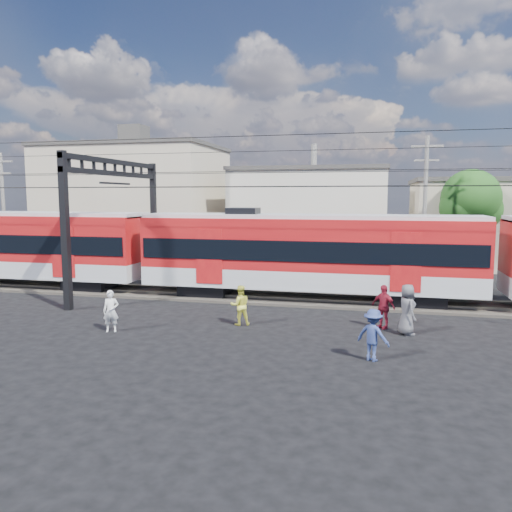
{
  "coord_description": "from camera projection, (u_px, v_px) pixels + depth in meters",
  "views": [
    {
      "loc": [
        3.22,
        -15.76,
        5.06
      ],
      "look_at": [
        -1.75,
        5.0,
        2.48
      ],
      "focal_mm": 35.0,
      "sensor_mm": 36.0,
      "label": 1
    }
  ],
  "objects": [
    {
      "name": "rail_near",
      "position": [
        303.0,
        300.0,
        23.54
      ],
      "size": [
        70.0,
        0.12,
        0.12
      ],
      "primitive_type": "cube",
      "color": "#59544C",
      "rests_on": "track_bed"
    },
    {
      "name": "tree_near",
      "position": [
        473.0,
        202.0,
        31.35
      ],
      "size": [
        3.82,
        3.64,
        6.72
      ],
      "color": "#382619",
      "rests_on": "ground"
    },
    {
      "name": "utility_pole_west",
      "position": [
        3.0,
        207.0,
        34.66
      ],
      "size": [
        1.8,
        0.24,
        8.0
      ],
      "color": "slate",
      "rests_on": "ground"
    },
    {
      "name": "rail_far",
      "position": [
        307.0,
        294.0,
        24.99
      ],
      "size": [
        70.0,
        0.12,
        0.12
      ],
      "primitive_type": "cube",
      "color": "#59544C",
      "rests_on": "track_bed"
    },
    {
      "name": "pedestrian_a",
      "position": [
        111.0,
        311.0,
        18.61
      ],
      "size": [
        0.66,
        0.55,
        1.56
      ],
      "primitive_type": "imported",
      "rotation": [
        0.0,
        0.0,
        0.35
      ],
      "color": "silver",
      "rests_on": "ground"
    },
    {
      "name": "pedestrian_b",
      "position": [
        240.0,
        305.0,
        19.57
      ],
      "size": [
        0.94,
        0.86,
        1.58
      ],
      "primitive_type": "imported",
      "rotation": [
        0.0,
        0.0,
        3.55
      ],
      "color": "#D6D342",
      "rests_on": "ground"
    },
    {
      "name": "pedestrian_c",
      "position": [
        373.0,
        335.0,
        15.31
      ],
      "size": [
        1.2,
        0.99,
        1.62
      ],
      "primitive_type": "imported",
      "rotation": [
        0.0,
        0.0,
        2.7
      ],
      "color": "navy",
      "rests_on": "ground"
    },
    {
      "name": "pedestrian_e",
      "position": [
        407.0,
        310.0,
        18.19
      ],
      "size": [
        0.9,
        1.07,
        1.87
      ],
      "primitive_type": "imported",
      "rotation": [
        0.0,
        0.0,
        1.96
      ],
      "color": "#48484C",
      "rests_on": "ground"
    },
    {
      "name": "catenary",
      "position": [
        140.0,
        194.0,
        25.68
      ],
      "size": [
        70.0,
        9.3,
        7.52
      ],
      "color": "black",
      "rests_on": "ground"
    },
    {
      "name": "building_midwest",
      "position": [
        313.0,
        212.0,
        42.66
      ],
      "size": [
        12.24,
        12.24,
        7.3
      ],
      "color": "#BCB4A4",
      "rests_on": "ground"
    },
    {
      "name": "pedestrian_d",
      "position": [
        383.0,
        307.0,
        19.08
      ],
      "size": [
        1.05,
        0.9,
        1.69
      ],
      "primitive_type": "imported",
      "rotation": [
        0.0,
        0.0,
        -0.6
      ],
      "color": "maroon",
      "rests_on": "ground"
    },
    {
      "name": "building_west",
      "position": [
        136.0,
        201.0,
        43.11
      ],
      "size": [
        14.28,
        10.2,
        9.3
      ],
      "color": "tan",
      "rests_on": "ground"
    },
    {
      "name": "track_bed",
      "position": [
        305.0,
        299.0,
        24.28
      ],
      "size": [
        70.0,
        3.4,
        0.12
      ],
      "primitive_type": "cube",
      "color": "#2D2823",
      "rests_on": "ground"
    },
    {
      "name": "ground",
      "position": [
        272.0,
        349.0,
        16.57
      ],
      "size": [
        120.0,
        120.0,
        0.0
      ],
      "primitive_type": "plane",
      "color": "black",
      "rests_on": "ground"
    },
    {
      "name": "commuter_train",
      "position": [
        312.0,
        251.0,
        23.93
      ],
      "size": [
        50.3,
        3.08,
        4.17
      ],
      "color": "black",
      "rests_on": "ground"
    },
    {
      "name": "utility_pole_mid",
      "position": [
        425.0,
        205.0,
        29.11
      ],
      "size": [
        1.8,
        0.24,
        8.5
      ],
      "color": "slate",
      "rests_on": "ground"
    }
  ]
}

